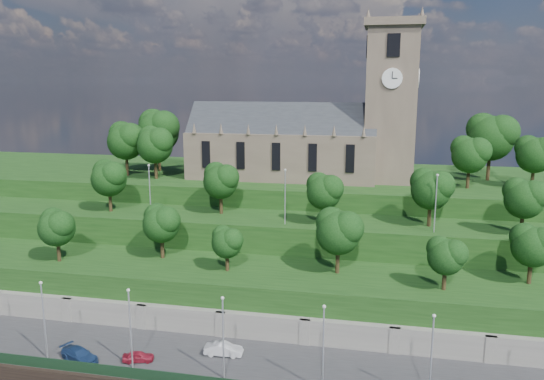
% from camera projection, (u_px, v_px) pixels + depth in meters
% --- Properties ---
extents(promenade, '(160.00, 12.00, 2.00)m').
position_uv_depth(promenade, '(251.00, 371.00, 56.92)').
color(promenade, '#2D2D30').
rests_on(promenade, ground).
extents(retaining_wall, '(160.00, 2.10, 5.00)m').
position_uv_depth(retaining_wall, '(263.00, 333.00, 62.34)').
color(retaining_wall, slate).
rests_on(retaining_wall, ground).
extents(embankment_lower, '(160.00, 12.00, 8.00)m').
position_uv_depth(embankment_lower, '(274.00, 301.00, 67.82)').
color(embankment_lower, '#173913').
rests_on(embankment_lower, ground).
extents(embankment_upper, '(160.00, 10.00, 12.00)m').
position_uv_depth(embankment_upper, '(288.00, 258.00, 77.97)').
color(embankment_upper, '#173913').
rests_on(embankment_upper, ground).
extents(hilltop, '(160.00, 32.00, 15.00)m').
position_uv_depth(hilltop, '(308.00, 214.00, 97.82)').
color(hilltop, '#173913').
rests_on(hilltop, ground).
extents(church, '(38.60, 12.35, 27.60)m').
position_uv_depth(church, '(310.00, 135.00, 90.78)').
color(church, brown).
rests_on(church, hilltop).
extents(trees_lower, '(64.66, 8.90, 8.28)m').
position_uv_depth(trees_lower, '(284.00, 233.00, 66.09)').
color(trees_lower, black).
rests_on(trees_lower, embankment_lower).
extents(trees_upper, '(64.13, 8.10, 8.02)m').
position_uv_depth(trees_upper, '(307.00, 185.00, 74.47)').
color(trees_upper, black).
rests_on(trees_upper, embankment_upper).
extents(trees_hilltop, '(74.38, 16.85, 11.52)m').
position_uv_depth(trees_hilltop, '(297.00, 138.00, 90.92)').
color(trees_hilltop, black).
rests_on(trees_hilltop, hilltop).
extents(lamp_posts_promenade, '(60.36, 0.36, 8.87)m').
position_uv_depth(lamp_posts_promenade, '(223.00, 332.00, 52.73)').
color(lamp_posts_promenade, '#B2B2B7').
rests_on(lamp_posts_promenade, promenade).
extents(lamp_posts_upper, '(40.36, 0.36, 7.84)m').
position_uv_depth(lamp_posts_upper, '(285.00, 192.00, 72.97)').
color(lamp_posts_upper, '#B2B2B7').
rests_on(lamp_posts_upper, embankment_upper).
extents(car_left, '(3.54, 2.18, 1.12)m').
position_uv_depth(car_left, '(138.00, 356.00, 56.91)').
color(car_left, maroon).
rests_on(car_left, promenade).
extents(car_middle, '(4.32, 1.76, 1.39)m').
position_uv_depth(car_middle, '(224.00, 349.00, 58.19)').
color(car_middle, '#B0B0B5').
rests_on(car_middle, promenade).
extents(car_right, '(5.10, 3.63, 1.37)m').
position_uv_depth(car_right, '(79.00, 355.00, 57.01)').
color(car_right, navy).
rests_on(car_right, promenade).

